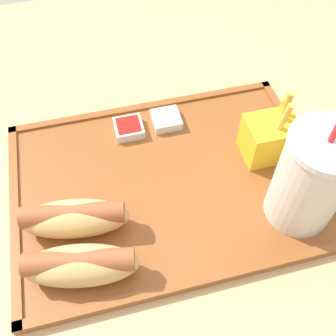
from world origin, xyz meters
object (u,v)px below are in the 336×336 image
Objects in this scene: sauce_cup_ketchup at (129,128)px; fries_carton at (270,137)px; soda_cup at (311,179)px; sauce_cup_mayo at (166,119)px; hot_dog_far at (80,265)px; hot_dog_near at (74,218)px.

fries_carton is at bearing 154.48° from sauce_cup_ketchup.
sauce_cup_mayo is at bearing -56.75° from soda_cup.
hot_dog_far and hot_dog_near have the same top height.
hot_dog_far is at bearing 3.70° from soda_cup.
hot_dog_near is (0.00, -0.06, -0.00)m from hot_dog_far.
fries_carton reaches higher than sauce_cup_mayo.
sauce_cup_ketchup is (0.19, -0.09, -0.03)m from fries_carton.
fries_carton is at bearing 144.06° from sauce_cup_mayo.
hot_dog_near is at bearing 57.00° from sauce_cup_ketchup.
sauce_cup_mayo is 1.00× the size of sauce_cup_ketchup.
soda_cup is 4.10× the size of sauce_cup_mayo.
hot_dog_far reaches higher than sauce_cup_mayo.
soda_cup is 4.10× the size of sauce_cup_ketchup.
fries_carton is 0.21m from sauce_cup_ketchup.
hot_dog_far is at bearing 53.94° from sauce_cup_mayo.
hot_dog_near reaches higher than sauce_cup_ketchup.
fries_carton is (-0.29, -0.06, 0.01)m from hot_dog_near.
sauce_cup_mayo is (0.13, -0.09, -0.03)m from fries_carton.
soda_cup is 0.30m from hot_dog_near.
soda_cup is at bearing 123.25° from sauce_cup_mayo.
soda_cup is 0.25m from sauce_cup_mayo.
soda_cup reaches higher than sauce_cup_mayo.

